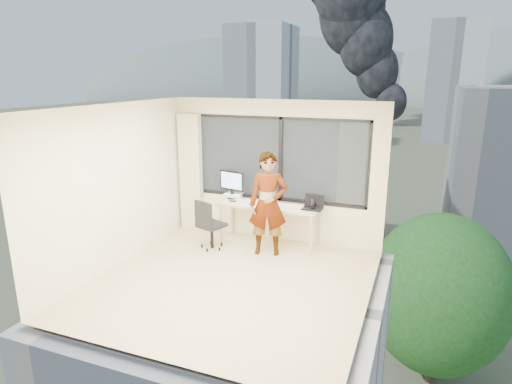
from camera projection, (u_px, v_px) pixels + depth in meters
The scene contains 24 objects.
floor at pixel (232, 282), 6.55m from camera, with size 4.00×4.00×0.01m, color beige.
ceiling at pixel (229, 107), 5.87m from camera, with size 4.00×4.00×0.01m, color white.
wall_front at pixel (149, 250), 4.41m from camera, with size 4.00×0.01×2.60m, color beige.
wall_left at pixel (116, 186), 6.91m from camera, with size 0.01×4.00×2.60m, color beige.
wall_right at pixel (374, 215), 5.51m from camera, with size 0.01×4.00×2.60m, color beige.
window_wall at pixel (278, 159), 7.93m from camera, with size 3.30×0.16×1.55m, color black, non-canonical shape.
curtain at pixel (191, 173), 8.54m from camera, with size 0.45×0.14×2.30m, color beige.
desk at pixel (269, 224), 7.95m from camera, with size 1.80×0.60×0.75m, color tan.
chair at pixel (212, 224), 7.71m from camera, with size 0.47×0.47×0.93m, color black, non-canonical shape.
person at pixel (268, 204), 7.38m from camera, with size 0.65×0.43×1.78m, color #2D2D33.
monitor at pixel (232, 184), 8.18m from camera, with size 0.53×0.11×0.53m, color black, non-canonical shape.
game_console at pixel (234, 195), 8.31m from camera, with size 0.31×0.26×0.08m, color white.
laptop at pixel (313, 203), 7.53m from camera, with size 0.35×0.37×0.23m, color black, non-canonical shape.
cellphone at pixel (233, 201), 8.03m from camera, with size 0.12×0.05×0.01m, color black.
pen_cup at pixel (312, 207), 7.55m from camera, with size 0.07×0.07×0.09m, color black.
handbag at pixel (316, 201), 7.75m from camera, with size 0.24×0.12×0.18m, color #0C4448.
exterior_ground at pixel (414, 139), 118.14m from camera, with size 400.00×400.00×0.04m, color #515B3D.
near_bldg_a at pixel (280, 191), 38.52m from camera, with size 16.00×12.00×14.00m, color beige.
far_tower_a at pixel (262, 87), 104.24m from camera, with size 14.00×14.00×28.00m, color silver.
far_tower_b at pixel (453, 82), 111.41m from camera, with size 13.00×13.00×30.00m, color silver.
far_tower_d at pixel (251, 91), 163.24m from camera, with size 16.00×14.00×22.00m, color silver.
hill_a at pixel (261, 97), 340.02m from camera, with size 288.00×216.00×90.00m, color slate.
tree_a at pixel (164, 244), 34.56m from camera, with size 7.00×7.00×8.00m, color #224E1A, non-canonical shape.
tree_b at pixel (436, 310), 23.83m from camera, with size 7.60×7.60×9.00m, color #224E1A, non-canonical shape.
Camera 1 is at (2.50, -5.43, 3.02)m, focal length 30.48 mm.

